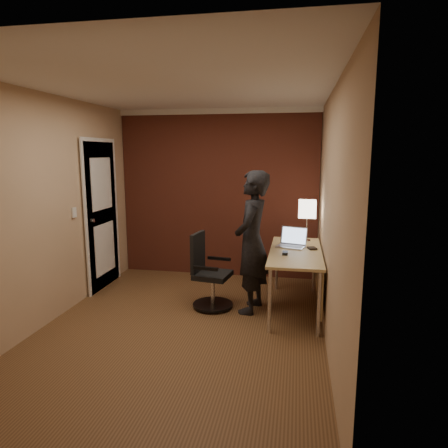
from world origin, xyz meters
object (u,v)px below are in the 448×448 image
at_px(laptop, 292,241).
at_px(office_chair, 208,276).
at_px(wallet, 312,248).
at_px(mouse, 285,253).
at_px(desk, 302,261).
at_px(person, 252,242).
at_px(desk_lamp, 307,209).

height_order(laptop, office_chair, laptop).
height_order(laptop, wallet, laptop).
relative_size(mouse, office_chair, 0.11).
xyz_separation_m(desk, mouse, (-0.19, -0.21, 0.14)).
bearing_deg(laptop, desk, -61.79).
bearing_deg(wallet, desk, -137.95).
xyz_separation_m(office_chair, person, (0.53, -0.01, 0.44)).
height_order(office_chair, person, person).
distance_m(laptop, office_chair, 1.12).
bearing_deg(desk_lamp, laptop, -118.06).
xyz_separation_m(desk, office_chair, (-1.11, -0.11, -0.20)).
bearing_deg(office_chair, laptop, 18.24).
distance_m(laptop, mouse, 0.44).
height_order(desk, office_chair, office_chair).
bearing_deg(desk, person, -168.63).
bearing_deg(mouse, desk_lamp, 72.50).
xyz_separation_m(desk, person, (-0.58, -0.12, 0.23)).
bearing_deg(mouse, office_chair, 174.24).
height_order(desk_lamp, laptop, desk_lamp).
distance_m(desk_lamp, laptop, 0.51).
relative_size(desk_lamp, person, 0.32).
relative_size(laptop, office_chair, 0.43).
bearing_deg(desk, desk_lamp, 84.12).
bearing_deg(person, desk_lamp, 144.92).
height_order(desk_lamp, person, person).
bearing_deg(wallet, person, -162.24).
bearing_deg(office_chair, desk_lamp, 29.23).
height_order(desk, wallet, wallet).
bearing_deg(office_chair, mouse, -6.41).
relative_size(mouse, wallet, 0.91).
relative_size(office_chair, person, 0.54).
xyz_separation_m(desk, desk_lamp, (0.06, 0.54, 0.55)).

